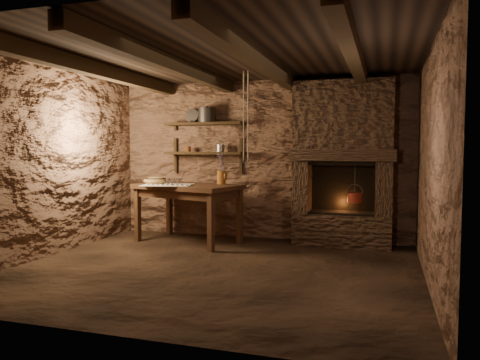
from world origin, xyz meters
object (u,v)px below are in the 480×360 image
(stoneware_jug, at_px, (222,171))
(wooden_bowl, at_px, (155,181))
(iron_stockpot, at_px, (207,116))
(red_pot, at_px, (355,197))
(work_table, at_px, (188,211))

(stoneware_jug, relative_size, wooden_bowl, 1.31)
(stoneware_jug, xyz_separation_m, iron_stockpot, (-0.35, 0.31, 0.83))
(stoneware_jug, xyz_separation_m, red_pot, (1.89, 0.19, -0.35))
(stoneware_jug, relative_size, red_pot, 0.84)
(red_pot, bearing_deg, stoneware_jug, -174.19)
(wooden_bowl, bearing_deg, red_pot, 8.32)
(wooden_bowl, bearing_deg, stoneware_jug, 13.15)
(iron_stockpot, bearing_deg, stoneware_jug, -41.94)
(stoneware_jug, xyz_separation_m, wooden_bowl, (-0.96, -0.22, -0.15))
(wooden_bowl, bearing_deg, iron_stockpot, 41.21)
(wooden_bowl, xyz_separation_m, iron_stockpot, (0.61, 0.54, 0.98))
(stoneware_jug, bearing_deg, wooden_bowl, -165.63)
(wooden_bowl, relative_size, iron_stockpot, 1.29)
(work_table, height_order, wooden_bowl, wooden_bowl)
(work_table, xyz_separation_m, wooden_bowl, (-0.51, -0.03, 0.43))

